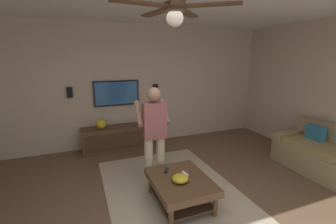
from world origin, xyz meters
The scene contains 15 objects.
ground_plane centered at (0.00, 0.00, 0.00)m, with size 8.51×8.51×0.00m, color brown.
wall_back_tv centered at (3.06, 0.00, 1.42)m, with size 0.10×7.29×2.84m, color #BCA893.
area_rug centered at (0.52, -0.17, 0.01)m, with size 3.17×2.01×0.01m, color tan.
couch centered at (0.09, -3.04, 0.32)m, with size 1.91×0.88×0.87m.
coffee_table centered at (0.32, -0.17, 0.30)m, with size 1.00×0.80×0.40m.
media_console centered at (2.72, 0.27, 0.28)m, with size 0.45×1.70×0.55m.
tv centered at (2.96, 0.27, 1.28)m, with size 0.05×1.03×0.58m.
person_standing centered at (1.00, 0.00, 0.93)m, with size 0.57×0.57×1.64m.
bowl centered at (0.24, -0.13, 0.45)m, with size 0.23×0.23×0.10m, color gold.
remote_white centered at (0.40, -0.28, 0.41)m, with size 0.15×0.04×0.02m, color white.
remote_black centered at (0.60, -0.06, 0.41)m, with size 0.15×0.04×0.02m, color black.
vase_round centered at (2.69, 0.69, 0.66)m, with size 0.22×0.22×0.22m, color gold.
wall_speaker_left centered at (2.98, -0.68, 1.34)m, with size 0.06×0.12×0.22m, color black.
wall_speaker_right centered at (2.98, 1.27, 1.36)m, with size 0.06×0.12×0.22m, color black.
ceiling_fan centered at (-0.27, 0.19, 2.52)m, with size 1.19×1.12×0.46m.
Camera 1 is at (-2.39, 1.09, 2.09)m, focal length 24.58 mm.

